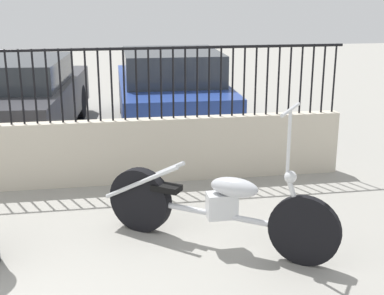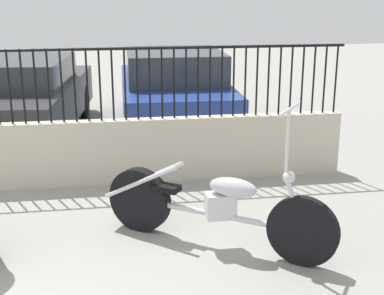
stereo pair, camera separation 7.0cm
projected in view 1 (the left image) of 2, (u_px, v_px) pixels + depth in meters
motorcycle_silver at (205, 205)px, 5.08m from camera, size 2.01×1.47×1.42m
car_dark_grey at (18, 97)px, 8.74m from camera, size 2.21×4.37×1.32m
car_blue at (171, 89)px, 9.38m from camera, size 1.86×4.02×1.38m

